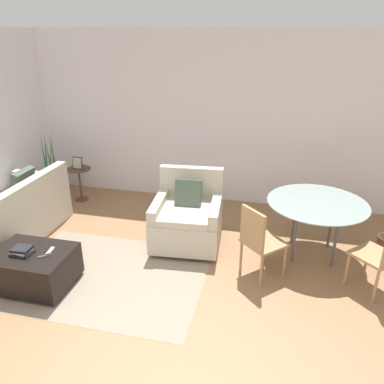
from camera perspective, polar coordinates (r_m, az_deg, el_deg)
name	(u,v)px	position (r m, az deg, el deg)	size (l,w,h in m)	color
ground_plane	(136,340)	(3.84, -8.60, -21.43)	(20.00, 20.00, 0.00)	#936B47
wall_back	(207,120)	(6.17, 2.31, 10.97)	(12.00, 0.06, 2.75)	white
area_rug	(109,275)	(4.69, -12.59, -12.31)	(2.29, 1.70, 0.01)	gray
couch	(4,223)	(5.66, -26.68, -4.30)	(0.93, 2.02, 0.92)	beige
armchair	(188,218)	(5.07, -0.67, -3.96)	(0.96, 1.01, 0.97)	beige
ottoman	(34,267)	(4.67, -22.99, -10.49)	(0.87, 0.66, 0.43)	black
book_stack	(22,251)	(4.56, -24.48, -8.15)	(0.23, 0.18, 0.08)	black
tv_remote_primary	(44,256)	(4.44, -21.58, -9.03)	(0.13, 0.13, 0.01)	#333338
tv_remote_secondary	(50,251)	(4.51, -20.82, -8.40)	(0.07, 0.17, 0.01)	#B7B7BC
potted_plant	(54,185)	(6.87, -20.28, 1.04)	(0.38, 0.38, 1.23)	maroon
side_table	(79,178)	(6.62, -16.79, 2.03)	(0.41, 0.41, 0.57)	#4C3828
picture_frame	(77,163)	(6.53, -17.06, 4.24)	(0.17, 0.07, 0.20)	black
dining_table	(317,207)	(4.91, 18.47, -2.24)	(1.23, 1.23, 0.74)	#8C9E99
dining_chair_near_left	(259,238)	(4.36, 10.11, -6.96)	(0.59, 0.59, 0.90)	tan
dining_chair_near_right	(384,253)	(4.53, 27.19, -8.23)	(0.59, 0.59, 0.90)	tan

